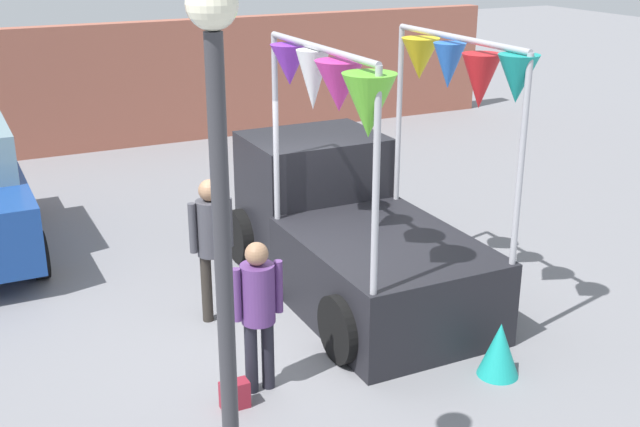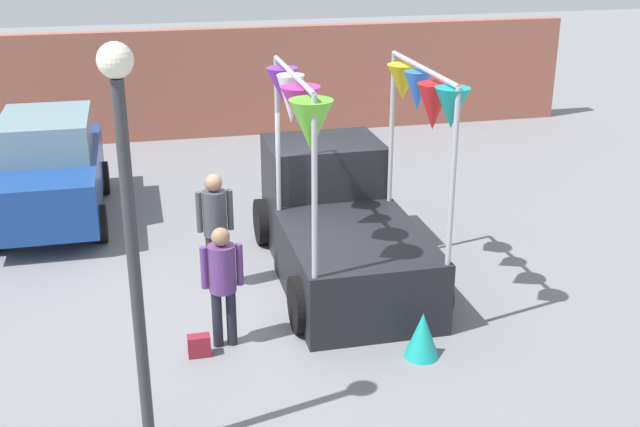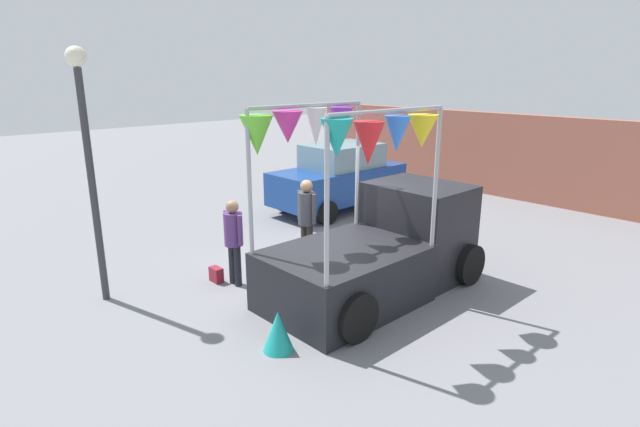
# 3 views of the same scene
# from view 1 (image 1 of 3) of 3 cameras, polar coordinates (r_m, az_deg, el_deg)

# --- Properties ---
(ground_plane) EXTENTS (60.00, 60.00, 0.00)m
(ground_plane) POSITION_cam_1_polar(r_m,az_deg,el_deg) (9.78, -1.98, -7.44)
(ground_plane) COLOR slate
(vendor_truck) EXTENTS (2.42, 4.14, 3.32)m
(vendor_truck) POSITION_cam_1_polar(r_m,az_deg,el_deg) (10.27, 1.92, -0.43)
(vendor_truck) COLOR black
(vendor_truck) RESTS_ON ground
(person_customer) EXTENTS (0.53, 0.34, 1.61)m
(person_customer) POSITION_cam_1_polar(r_m,az_deg,el_deg) (7.96, -4.43, -6.38)
(person_customer) COLOR black
(person_customer) RESTS_ON ground
(person_vendor) EXTENTS (0.53, 0.34, 1.76)m
(person_vendor) POSITION_cam_1_polar(r_m,az_deg,el_deg) (9.40, -7.73, -1.62)
(person_vendor) COLOR #2D2823
(person_vendor) RESTS_ON ground
(handbag) EXTENTS (0.28, 0.16, 0.28)m
(handbag) POSITION_cam_1_polar(r_m,az_deg,el_deg) (8.10, -6.09, -12.70)
(handbag) COLOR maroon
(handbag) RESTS_ON ground
(street_lamp) EXTENTS (0.32, 0.32, 4.20)m
(street_lamp) POSITION_cam_1_polar(r_m,az_deg,el_deg) (5.22, -7.04, -0.06)
(street_lamp) COLOR #333338
(street_lamp) RESTS_ON ground
(brick_boundary_wall) EXTENTS (18.00, 0.36, 2.60)m
(brick_boundary_wall) POSITION_cam_1_polar(r_m,az_deg,el_deg) (17.49, -14.17, 8.76)
(brick_boundary_wall) COLOR #9E5947
(brick_boundary_wall) RESTS_ON ground
(folded_kite_bundle_teal) EXTENTS (0.57, 0.57, 0.60)m
(folded_kite_bundle_teal) POSITION_cam_1_polar(r_m,az_deg,el_deg) (8.70, 12.64, -9.41)
(folded_kite_bundle_teal) COLOR teal
(folded_kite_bundle_teal) RESTS_ON ground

